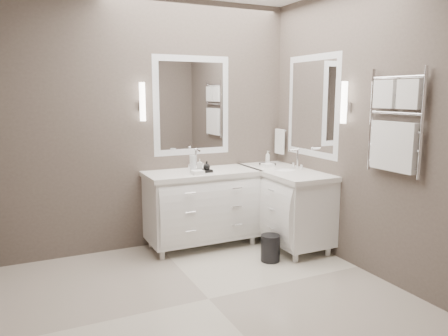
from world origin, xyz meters
name	(u,v)px	position (x,y,z in m)	size (l,w,h in m)	color
floor	(209,299)	(0.00, 0.00, -0.01)	(3.20, 3.00, 0.01)	beige
wall_back	(153,125)	(0.00, 1.50, 1.35)	(3.20, 0.01, 2.70)	#534942
wall_front	(333,165)	(0.00, -1.50, 1.35)	(3.20, 0.01, 2.70)	#534942
wall_right	(365,130)	(1.60, 0.00, 1.35)	(0.01, 3.00, 2.70)	#534942
vanity_back	(202,203)	(0.45, 1.23, 0.49)	(1.24, 0.59, 0.97)	white
vanity_right	(285,202)	(1.33, 0.90, 0.49)	(0.59, 1.24, 0.97)	white
mirror_back	(192,106)	(0.45, 1.49, 1.55)	(0.90, 0.02, 1.10)	white
mirror_right	(312,106)	(1.59, 0.80, 1.55)	(0.02, 0.90, 1.10)	white
sconce_back	(142,102)	(-0.13, 1.43, 1.59)	(0.06, 0.06, 0.40)	white
sconce_right	(344,103)	(1.53, 0.22, 1.59)	(0.06, 0.06, 0.40)	white
towel_bar_corner	(280,141)	(1.54, 1.36, 1.12)	(0.03, 0.22, 0.30)	white
towel_ladder	(394,129)	(1.55, -0.40, 1.39)	(0.06, 0.58, 0.90)	white
waste_bin	(270,248)	(0.90, 0.50, 0.14)	(0.20, 0.20, 0.27)	black
amenity_tray_back	(203,171)	(0.44, 1.16, 0.86)	(0.18, 0.13, 0.03)	black
amenity_tray_right	(268,164)	(1.31, 1.27, 0.86)	(0.12, 0.16, 0.02)	black
water_bottle	(193,164)	(0.32, 1.16, 0.95)	(0.07, 0.07, 0.19)	silver
soap_bottle_a	(200,164)	(0.41, 1.18, 0.94)	(0.05, 0.05, 0.12)	white
soap_bottle_b	(207,166)	(0.47, 1.13, 0.92)	(0.07, 0.07, 0.09)	black
soap_bottle_c	(268,157)	(1.31, 1.27, 0.95)	(0.06, 0.06, 0.14)	white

